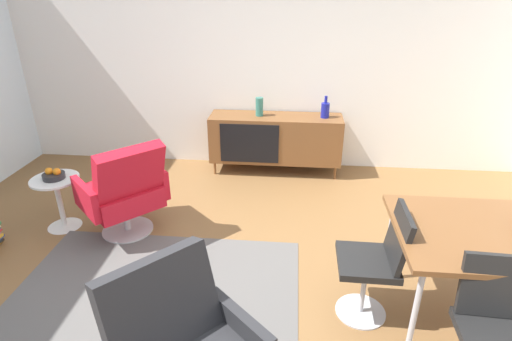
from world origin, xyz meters
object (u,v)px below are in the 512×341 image
Objects in this scene: vase_cobalt at (259,107)px; side_table_round at (59,197)px; sideboard at (275,138)px; dining_chair_front_left at (496,329)px; vase_sculptural_dark at (325,110)px; dining_chair_near_window at (377,260)px; lounge_chair_red at (125,190)px; fruit_bowl at (54,175)px.

vase_cobalt is 2.40m from side_table_round.
dining_chair_front_left is (1.36, -2.97, 0.03)m from sideboard.
vase_sculptural_dark is 3.02m from side_table_round.
dining_chair_near_window is (0.23, -2.41, -0.35)m from vase_sculptural_dark.
dining_chair_front_left is at bearing -75.39° from vase_sculptural_dark.
dining_chair_front_left is 1.65× the size of side_table_round.
dining_chair_front_left is (1.56, -2.97, -0.36)m from vase_cobalt.
sideboard is at bearing 50.49° from lounge_chair_red.
lounge_chair_red reaches higher than dining_chair_near_window.
vase_cobalt is at bearing 40.02° from fruit_bowl.
side_table_round is at bearing 162.12° from dining_chair_near_window.
vase_cobalt is 0.78m from vase_sculptural_dark.
vase_cobalt reaches higher than sideboard.
fruit_bowl is (-0.70, 0.06, 0.09)m from lounge_chair_red.
sideboard is 2.50m from fruit_bowl.
side_table_round is at bearing -139.98° from vase_cobalt.
vase_cobalt is at bearing 180.00° from vase_sculptural_dark.
vase_cobalt is 0.26× the size of dining_chair_near_window.
dining_chair_near_window reaches higher than sideboard.
vase_cobalt is 1.95m from lounge_chair_red.
vase_cobalt reaches higher than side_table_round.
dining_chair_front_left is at bearing -65.42° from sideboard.
sideboard is 2.50m from side_table_round.
vase_cobalt reaches higher than dining_chair_front_left.
vase_sculptural_dark is 2.45m from dining_chair_near_window.
side_table_round is at bearing 156.39° from dining_chair_front_left.
lounge_chair_red is (-1.29, -1.57, 0.03)m from sideboard.
vase_sculptural_dark is (0.78, 0.00, -0.02)m from vase_cobalt.
lounge_chair_red is 0.71m from fruit_bowl.
vase_sculptural_dark is at bearing 104.61° from dining_chair_front_left.
vase_sculptural_dark is 0.30× the size of dining_chair_front_left.
side_table_round is (-2.81, 0.91, -0.15)m from dining_chair_near_window.
lounge_chair_red reaches higher than side_table_round.
sideboard is 1.69× the size of lounge_chair_red.
vase_sculptural_dark reaches higher than dining_chair_front_left.
dining_chair_near_window is (-0.54, 0.56, 0.00)m from dining_chair_front_left.
sideboard is 1.87× the size of dining_chair_near_window.
lounge_chair_red is at bearing 158.26° from dining_chair_near_window.
lounge_chair_red is (-2.11, 0.84, -0.00)m from dining_chair_near_window.
fruit_bowl is at bearing 174.68° from lounge_chair_red.
vase_cobalt is at bearing 55.11° from lounge_chair_red.
sideboard is at bearing 114.58° from dining_chair_front_left.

